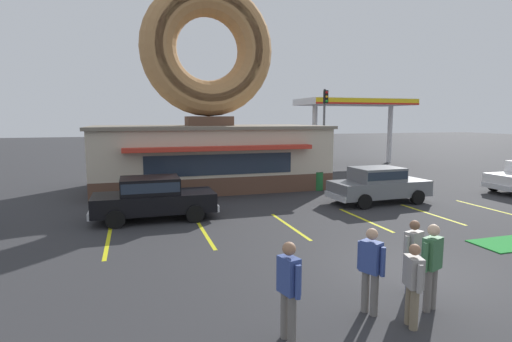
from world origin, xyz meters
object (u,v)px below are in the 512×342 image
object	(u,v)px
car_grey	(378,184)
pedestrian_leather_jacket_man	(413,282)
pedestrian_beanie_man	(289,286)
traffic_light_pole	(325,119)
pedestrian_hooded_kid	(432,263)
trash_bin	(318,181)
pedestrian_clipboard_woman	(371,267)
pedestrian_blue_sweater_man	(413,253)
car_black	(153,197)

from	to	relation	value
car_grey	pedestrian_leather_jacket_man	xyz separation A→B (m)	(-5.68, -9.45, -0.02)
car_grey	pedestrian_leather_jacket_man	world-z (taller)	car_grey
pedestrian_beanie_man	traffic_light_pole	size ratio (longest dim) A/B	0.30
pedestrian_hooded_kid	pedestrian_leather_jacket_man	size ratio (longest dim) A/B	1.12
pedestrian_beanie_man	trash_bin	size ratio (longest dim) A/B	1.78
pedestrian_hooded_kid	pedestrian_leather_jacket_man	distance (m)	0.88
pedestrian_clipboard_woman	pedestrian_blue_sweater_man	bearing A→B (deg)	21.13
pedestrian_leather_jacket_man	trash_bin	bearing A→B (deg)	70.99
pedestrian_blue_sweater_man	traffic_light_pole	bearing A→B (deg)	68.64
car_black	trash_bin	xyz separation A→B (m)	(8.61, 3.84, -0.37)
pedestrian_blue_sweater_man	pedestrian_beanie_man	distance (m)	3.40
pedestrian_beanie_man	pedestrian_blue_sweater_man	bearing A→B (deg)	16.50
car_grey	pedestrian_leather_jacket_man	size ratio (longest dim) A/B	2.98
trash_bin	traffic_light_pole	bearing A→B (deg)	61.15
pedestrian_blue_sweater_man	traffic_light_pole	xyz separation A→B (m)	(7.39, 18.89, 2.82)
pedestrian_blue_sweater_man	traffic_light_pole	world-z (taller)	traffic_light_pole
car_black	pedestrian_hooded_kid	xyz separation A→B (m)	(4.83, -8.92, 0.10)
pedestrian_beanie_man	traffic_light_pole	xyz separation A→B (m)	(10.65, 19.85, 2.74)
car_black	pedestrian_beanie_man	world-z (taller)	pedestrian_beanie_man
pedestrian_clipboard_woman	car_black	bearing A→B (deg)	112.59
pedestrian_blue_sweater_man	pedestrian_leather_jacket_man	xyz separation A→B (m)	(-0.95, -1.19, -0.04)
car_black	pedestrian_leather_jacket_man	xyz separation A→B (m)	(4.07, -9.34, -0.02)
pedestrian_clipboard_woman	pedestrian_beanie_man	world-z (taller)	pedestrian_beanie_man
pedestrian_beanie_man	pedestrian_clipboard_woman	bearing A→B (deg)	12.85
car_grey	traffic_light_pole	world-z (taller)	traffic_light_pole
pedestrian_beanie_man	trash_bin	bearing A→B (deg)	62.14
pedestrian_blue_sweater_man	pedestrian_leather_jacket_man	world-z (taller)	pedestrian_blue_sweater_man
car_grey	traffic_light_pole	distance (m)	11.32
pedestrian_hooded_kid	traffic_light_pole	size ratio (longest dim) A/B	0.30
pedestrian_hooded_kid	traffic_light_pole	world-z (taller)	traffic_light_pole
trash_bin	pedestrian_leather_jacket_man	bearing A→B (deg)	-109.01
pedestrian_clipboard_woman	pedestrian_beanie_man	size ratio (longest dim) A/B	0.98
trash_bin	pedestrian_beanie_man	bearing A→B (deg)	-117.86
car_black	traffic_light_pole	size ratio (longest dim) A/B	0.79
car_black	pedestrian_clipboard_woman	xyz separation A→B (m)	(3.62, -8.69, 0.07)
pedestrian_leather_jacket_man	traffic_light_pole	xyz separation A→B (m)	(8.34, 20.08, 2.86)
pedestrian_leather_jacket_man	pedestrian_hooded_kid	bearing A→B (deg)	28.96
pedestrian_leather_jacket_man	traffic_light_pole	bearing A→B (deg)	67.44
trash_bin	traffic_light_pole	xyz separation A→B (m)	(3.80, 6.90, 3.21)
pedestrian_leather_jacket_man	pedestrian_beanie_man	distance (m)	2.32
pedestrian_leather_jacket_man	traffic_light_pole	distance (m)	21.93
pedestrian_beanie_man	trash_bin	xyz separation A→B (m)	(6.85, 12.96, -0.47)
car_grey	pedestrian_beanie_man	world-z (taller)	pedestrian_beanie_man
pedestrian_beanie_man	traffic_light_pole	world-z (taller)	traffic_light_pole
pedestrian_blue_sweater_man	pedestrian_clipboard_woman	size ratio (longest dim) A/B	0.95
trash_bin	traffic_light_pole	world-z (taller)	traffic_light_pole
pedestrian_beanie_man	traffic_light_pole	bearing A→B (deg)	61.79
pedestrian_clipboard_woman	pedestrian_leather_jacket_man	bearing A→B (deg)	-55.42
pedestrian_hooded_kid	pedestrian_leather_jacket_man	world-z (taller)	pedestrian_hooded_kid
traffic_light_pole	pedestrian_clipboard_woman	bearing A→B (deg)	-114.35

